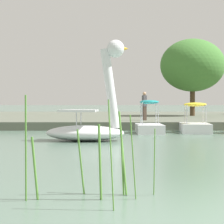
# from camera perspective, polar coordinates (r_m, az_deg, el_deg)

# --- Properties ---
(shore_bank_far) EXTENTS (120.87, 27.70, 0.45)m
(shore_bank_far) POSITION_cam_1_polar(r_m,az_deg,el_deg) (35.55, 2.20, -0.76)
(shore_bank_far) COLOR #5B6051
(shore_bank_far) RESTS_ON ground_plane
(swan_boat) EXTENTS (3.23, 1.84, 3.88)m
(swan_boat) POSITION_cam_1_polar(r_m,az_deg,el_deg) (15.85, -3.30, -1.10)
(swan_boat) COLOR white
(swan_boat) RESTS_ON ground_plane
(pedal_boat_teal) EXTENTS (1.27, 2.40, 1.61)m
(pedal_boat_teal) POSITION_cam_1_polar(r_m,az_deg,el_deg) (19.97, 4.96, -1.77)
(pedal_boat_teal) COLOR white
(pedal_boat_teal) RESTS_ON ground_plane
(pedal_boat_yellow) EXTENTS (1.59, 2.47, 1.49)m
(pedal_boat_yellow) POSITION_cam_1_polar(r_m,az_deg,el_deg) (20.77, 11.21, -1.62)
(pedal_boat_yellow) COLOR white
(pedal_boat_yellow) RESTS_ON ground_plane
(tree_broadleaf_behind_dock) EXTENTS (7.15, 7.41, 6.13)m
(tree_broadleaf_behind_dock) POSITION_cam_1_polar(r_m,az_deg,el_deg) (33.61, 10.88, 6.35)
(tree_broadleaf_behind_dock) COLOR #4C3823
(tree_broadleaf_behind_dock) RESTS_ON shore_bank_far
(person_on_path) EXTENTS (0.29, 0.29, 1.67)m
(person_on_path) POSITION_cam_1_polar(r_m,az_deg,el_deg) (24.15, 4.27, 0.90)
(person_on_path) COLOR #47382D
(person_on_path) RESTS_ON shore_bank_far
(reed_clump_foreground) EXTENTS (1.96, 1.11, 1.57)m
(reed_clump_foreground) POSITION_cam_1_polar(r_m,az_deg,el_deg) (6.27, -3.29, -6.52)
(reed_clump_foreground) COLOR #568E38
(reed_clump_foreground) RESTS_ON ground_plane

